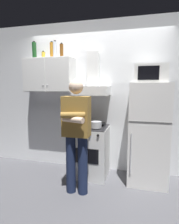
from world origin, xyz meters
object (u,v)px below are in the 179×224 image
Objects in this scene: person_standing at (76,133)px; cooking_pot at (96,125)px; upper_cabinet at (49,75)px; microwave at (150,74)px; bottle_spice_jar at (43,55)px; bottle_beer_brown at (62,51)px; range_hood at (92,83)px; refrigerator at (148,134)px; stove_oven at (90,151)px; bottle_liquor_amber at (52,50)px; bottle_vodka_clear at (55,50)px; bottle_wine_green at (34,50)px.

cooking_pot is at bearing 69.70° from person_standing.
upper_cabinet reaches higher than microwave.
microwave is 3.63× the size of bottle_spice_jar.
range_hood is at bearing 2.58° from bottle_beer_brown.
bottle_beer_brown is at bearing -3.36° from bottle_spice_jar.
person_standing is 1.53m from bottle_beer_brown.
bottle_spice_jar is 0.54× the size of bottle_beer_brown.
bottle_spice_jar is at bearing 176.22° from refrigerator.
bottle_spice_jar is 0.37m from bottle_beer_brown.
bottle_liquor_amber is (-0.75, 0.14, 1.76)m from stove_oven.
upper_cabinet is at bearing 168.46° from bottle_vodka_clear.
person_standing is 12.41× the size of bottle_spice_jar.
stove_oven is at bearing -7.74° from bottle_spice_jar.
bottle_beer_brown is (0.21, -0.04, -0.02)m from bottle_liquor_amber.
person_standing is at bearing -148.00° from microwave.
stove_oven is 2.90× the size of bottle_wine_green.
refrigerator is at bearing -3.78° from bottle_spice_jar.
stove_oven is at bearing -4.88° from bottle_wine_green.
upper_cabinet is 0.49m from bottle_beer_brown.
refrigerator is 5.48× the size of bottle_liquor_amber.
microwave is 1.45m from person_standing.
bottle_vodka_clear is (-0.66, -0.03, 0.59)m from range_hood.
stove_oven is at bearing -179.96° from refrigerator.
bottle_wine_green reaches higher than cooking_pot.
bottle_wine_green is at bearing 177.95° from microwave.
bottle_beer_brown is at bearing 176.12° from refrigerator.
range_hood is 2.57× the size of bottle_vodka_clear.
upper_cabinet is at bearing 7.22° from bottle_wine_green.
range_hood is (0.00, 0.13, 1.16)m from stove_oven.
refrigerator is 1.17m from person_standing.
refrigerator is at bearing -2.57° from bottle_wine_green.
bottle_wine_green is at bearing -168.61° from bottle_spice_jar.
microwave reaches higher than person_standing.
range_hood is at bearing 172.45° from refrigerator.
refrigerator is 2.20m from bottle_liquor_amber.
refrigerator is at bearing -3.44° from bottle_vodka_clear.
bottle_beer_brown is at bearing 124.89° from person_standing.
range_hood is 0.73m from cooking_pot.
bottle_wine_green is (-0.16, -0.03, 0.08)m from bottle_spice_jar.
person_standing is 1.59m from bottle_vodka_clear.
upper_cabinet is 3.08× the size of bottle_liquor_amber.
person_standing is (0.75, -0.73, -0.85)m from upper_cabinet.
bottle_wine_green reaches higher than bottle_liquor_amber.
bottle_beer_brown is (-1.49, 0.08, 0.43)m from microwave.
stove_oven is at bearing -90.00° from range_hood.
refrigerator is (0.95, -0.13, -0.80)m from range_hood.
bottle_wine_green is (-1.20, 0.21, 1.27)m from cooking_pot.
refrigerator is (0.95, 0.00, 0.37)m from stove_oven.
bottle_beer_brown is at bearing -5.17° from upper_cabinet.
bottle_spice_jar is at bearing 166.85° from cooking_pot.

